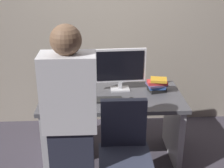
# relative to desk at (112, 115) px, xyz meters

# --- Properties ---
(ground_plane) EXTENTS (9.00, 9.00, 0.00)m
(ground_plane) POSITION_rel_desk_xyz_m (0.00, 0.00, -0.51)
(ground_plane) COLOR #3D3842
(wall_back) EXTENTS (6.40, 0.10, 3.00)m
(wall_back) POSITION_rel_desk_xyz_m (0.00, 0.90, 0.99)
(wall_back) COLOR #9E9384
(wall_back) RESTS_ON ground
(desk) EXTENTS (1.46, 0.76, 0.73)m
(desk) POSITION_rel_desk_xyz_m (0.00, 0.00, 0.00)
(desk) COLOR #4C4C51
(desk) RESTS_ON ground
(office_chair) EXTENTS (0.52, 0.52, 0.94)m
(office_chair) POSITION_rel_desk_xyz_m (0.08, -0.69, -0.08)
(office_chair) COLOR black
(office_chair) RESTS_ON ground
(person_at_desk) EXTENTS (0.40, 0.24, 1.64)m
(person_at_desk) POSITION_rel_desk_xyz_m (-0.35, -0.84, 0.33)
(person_at_desk) COLOR #262838
(person_at_desk) RESTS_ON ground
(monitor) EXTENTS (0.54, 0.15, 0.46)m
(monitor) POSITION_rel_desk_xyz_m (0.10, 0.15, 0.48)
(monitor) COLOR silver
(monitor) RESTS_ON desk
(keyboard) EXTENTS (0.43, 0.13, 0.02)m
(keyboard) POSITION_rel_desk_xyz_m (-0.12, -0.12, 0.23)
(keyboard) COLOR #262626
(keyboard) RESTS_ON desk
(mouse) EXTENTS (0.06, 0.10, 0.03)m
(mouse) POSITION_rel_desk_xyz_m (0.19, -0.14, 0.24)
(mouse) COLOR black
(mouse) RESTS_ON desk
(cup_near_keyboard) EXTENTS (0.07, 0.07, 0.09)m
(cup_near_keyboard) POSITION_rel_desk_xyz_m (-0.41, -0.10, 0.27)
(cup_near_keyboard) COLOR white
(cup_near_keyboard) RESTS_ON desk
(cup_by_monitor) EXTENTS (0.07, 0.07, 0.08)m
(cup_by_monitor) POSITION_rel_desk_xyz_m (-0.49, 0.15, 0.27)
(cup_by_monitor) COLOR silver
(cup_by_monitor) RESTS_ON desk
(book_stack) EXTENTS (0.23, 0.19, 0.15)m
(book_stack) POSITION_rel_desk_xyz_m (0.48, 0.08, 0.30)
(book_stack) COLOR black
(book_stack) RESTS_ON desk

